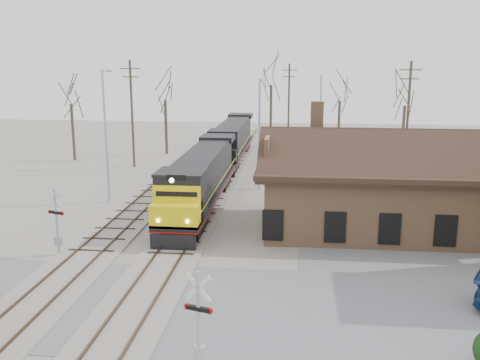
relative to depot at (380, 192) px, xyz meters
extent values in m
plane|color=gray|center=(-11.99, -12.00, -2.41)|extent=(140.00, 140.00, 0.00)
cube|color=slate|center=(-11.99, -12.00, -2.39)|extent=(60.00, 9.00, 0.03)
cube|color=gray|center=(-11.99, 3.00, -2.35)|extent=(3.40, 90.00, 0.12)
cube|color=#473323|center=(-12.71, 3.00, -2.24)|extent=(0.08, 90.00, 0.14)
cube|color=#473323|center=(-11.27, 3.00, -2.24)|extent=(0.08, 90.00, 0.14)
cube|color=gray|center=(-16.49, 3.00, -2.35)|extent=(3.40, 90.00, 0.12)
cube|color=#473323|center=(-17.21, 3.00, -2.24)|extent=(0.08, 90.00, 0.14)
cube|color=#473323|center=(-15.77, 3.00, -2.24)|extent=(0.08, 90.00, 0.14)
cube|color=#9E7452|center=(0.01, 0.00, -0.41)|extent=(14.00, 8.00, 4.00)
cube|color=black|center=(0.01, 0.00, 1.69)|extent=(15.20, 9.20, 0.30)
cube|color=black|center=(0.01, -2.30, 2.69)|extent=(15.00, 4.71, 2.66)
cube|color=black|center=(0.01, 2.30, 2.69)|extent=(15.00, 4.71, 2.66)
cube|color=#9E7452|center=(-3.99, 1.50, 4.39)|extent=(0.80, 0.80, 2.20)
cube|color=black|center=(-11.99, -2.00, -1.90)|extent=(2.31, 3.69, 0.92)
cube|color=black|center=(-11.99, 9.99, -1.90)|extent=(2.31, 3.69, 0.92)
cube|color=black|center=(-11.99, 4.00, -1.16)|extent=(2.77, 18.45, 0.32)
cube|color=maroon|center=(-11.99, 4.00, -1.36)|extent=(2.79, 18.45, 0.11)
cube|color=black|center=(-11.99, 5.15, 0.27)|extent=(2.40, 13.37, 2.58)
cube|color=black|center=(-11.99, -2.83, 0.27)|extent=(2.77, 2.58, 2.58)
cube|color=yellow|center=(-11.99, -4.39, -0.52)|extent=(2.77, 1.66, 1.29)
cube|color=black|center=(-11.99, -5.32, -1.90)|extent=(2.58, 0.25, 0.92)
cylinder|color=#FFF2CC|center=(-11.99, -5.24, 1.65)|extent=(0.26, 0.10, 0.26)
cube|color=black|center=(-11.99, 16.95, -1.90)|extent=(2.31, 3.69, 0.92)
cube|color=black|center=(-11.99, 28.94, -1.90)|extent=(2.31, 3.69, 0.92)
cube|color=black|center=(-11.99, 22.94, -1.16)|extent=(2.77, 18.45, 0.32)
cube|color=maroon|center=(-11.99, 22.94, -1.36)|extent=(2.79, 18.45, 0.11)
cube|color=black|center=(-11.99, 24.10, 0.27)|extent=(2.40, 13.37, 2.58)
cube|color=black|center=(-11.99, 16.12, 0.27)|extent=(2.77, 2.58, 2.58)
cube|color=black|center=(-11.99, 14.55, -0.52)|extent=(2.77, 1.66, 1.29)
cube|color=black|center=(-11.99, 13.62, -1.90)|extent=(2.58, 0.25, 0.92)
cylinder|color=#A5A8AD|center=(-8.37, -17.04, -0.52)|extent=(0.13, 0.13, 3.76)
cube|color=silver|center=(-8.37, -17.04, 0.79)|extent=(0.95, 0.33, 0.98)
cube|color=silver|center=(-8.37, -17.04, 0.79)|extent=(0.95, 0.33, 0.98)
cube|color=black|center=(-8.37, -17.04, 0.04)|extent=(0.85, 0.39, 0.14)
cylinder|color=#B20C0C|center=(-8.77, -16.92, 0.04)|extent=(0.24, 0.14, 0.23)
cylinder|color=#B20C0C|center=(-7.96, -17.17, 0.04)|extent=(0.24, 0.14, 0.23)
cube|color=#A5A8AD|center=(-8.37, -17.04, -1.56)|extent=(0.38, 0.28, 0.47)
cylinder|color=#A5A8AD|center=(-18.09, -6.58, -0.54)|extent=(0.13, 0.13, 3.74)
cube|color=silver|center=(-18.09, -6.58, 0.77)|extent=(0.95, 0.33, 0.98)
cube|color=silver|center=(-18.09, -6.58, 0.77)|extent=(0.95, 0.33, 0.98)
cube|color=black|center=(-18.09, -6.58, 0.02)|extent=(0.85, 0.39, 0.14)
cylinder|color=#B20C0C|center=(-17.68, -6.71, 0.02)|extent=(0.24, 0.14, 0.22)
cylinder|color=#B20C0C|center=(-18.49, -6.46, 0.02)|extent=(0.24, 0.14, 0.22)
cube|color=#A5A8AD|center=(-18.09, -6.58, -1.57)|extent=(0.37, 0.28, 0.47)
cylinder|color=#A5A8AD|center=(-19.17, 4.49, 2.51)|extent=(0.18, 0.18, 9.82)
cylinder|color=#A5A8AD|center=(-19.17, 5.39, 7.32)|extent=(0.12, 1.80, 0.12)
cube|color=#A5A8AD|center=(-19.17, 6.19, 7.22)|extent=(0.25, 0.50, 0.12)
cylinder|color=#A5A8AD|center=(-8.27, 9.90, 2.10)|extent=(0.18, 0.18, 9.01)
cylinder|color=#A5A8AD|center=(-8.27, 10.80, 6.51)|extent=(0.12, 1.80, 0.12)
cube|color=#A5A8AD|center=(-8.27, 11.60, 6.41)|extent=(0.25, 0.50, 0.12)
cylinder|color=#A5A8AD|center=(-2.88, 22.61, 2.07)|extent=(0.18, 0.18, 8.95)
cylinder|color=#A5A8AD|center=(-2.88, 23.51, 6.45)|extent=(0.12, 1.80, 0.12)
cube|color=#A5A8AD|center=(-2.88, 24.31, 6.35)|extent=(0.25, 0.50, 0.12)
cylinder|color=#382D23|center=(-21.36, 17.99, 2.83)|extent=(0.24, 0.24, 10.46)
cube|color=#382D23|center=(-21.36, 17.99, 7.26)|extent=(2.00, 0.10, 0.10)
cube|color=#382D23|center=(-21.36, 17.99, 6.46)|extent=(1.60, 0.10, 0.10)
cylinder|color=#382D23|center=(-6.32, 34.94, 2.61)|extent=(0.24, 0.24, 10.03)
cube|color=#382D23|center=(-6.32, 34.94, 6.82)|extent=(2.00, 0.10, 0.10)
cube|color=#382D23|center=(-6.32, 34.94, 6.02)|extent=(1.60, 0.10, 0.10)
cylinder|color=#382D23|center=(4.86, 17.33, 2.79)|extent=(0.24, 0.24, 10.39)
cube|color=#382D23|center=(4.86, 17.33, 7.18)|extent=(2.00, 0.10, 0.10)
cube|color=#382D23|center=(4.86, 17.33, 6.38)|extent=(1.60, 0.10, 0.10)
cylinder|color=#382D23|center=(-28.82, 21.01, 0.56)|extent=(0.32, 0.32, 5.93)
cylinder|color=#382D23|center=(-19.96, 25.90, 0.63)|extent=(0.32, 0.32, 6.07)
cylinder|color=#382D23|center=(-8.48, 33.26, 1.32)|extent=(0.32, 0.32, 7.46)
cylinder|color=#382D23|center=(-0.18, 32.41, 0.42)|extent=(0.32, 0.32, 5.66)
cylinder|color=#382D23|center=(6.13, 25.54, 0.45)|extent=(0.32, 0.32, 5.71)
camera|label=1|loc=(-5.28, -33.09, 8.08)|focal=40.00mm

